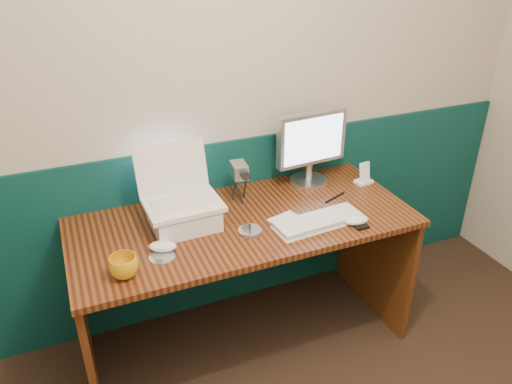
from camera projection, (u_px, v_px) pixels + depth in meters
name	position (u px, v px, depth m)	size (l,w,h in m)	color
back_wall	(225.00, 93.00, 2.42)	(3.50, 0.04, 2.50)	#BEB2A1
wainscot	(230.00, 225.00, 2.76)	(3.48, 0.02, 1.00)	#083530
desk	(245.00, 283.00, 2.51)	(1.60, 0.70, 0.75)	#37120A
laptop_riser	(184.00, 216.00, 2.27)	(0.29, 0.25, 0.10)	silver
laptop	(181.00, 179.00, 2.18)	(0.33, 0.26, 0.28)	white
monitor	(310.00, 149.00, 2.59)	(0.39, 0.11, 0.39)	silver
keyboard	(318.00, 222.00, 2.29)	(0.42, 0.14, 0.02)	white
mouse_right	(356.00, 220.00, 2.29)	(0.12, 0.07, 0.04)	white
mouse_left	(163.00, 246.00, 2.10)	(0.12, 0.07, 0.04)	white
mug	(124.00, 267.00, 1.94)	(0.12, 0.12, 0.09)	orange
camcorder	(239.00, 184.00, 2.46)	(0.08, 0.12, 0.18)	#B0B1B5
cd_spindle	(250.00, 232.00, 2.22)	(0.11, 0.11, 0.02)	#ADB4BD
cd_loose_a	(162.00, 257.00, 2.07)	(0.11, 0.11, 0.00)	#B0B6C0
pen	(335.00, 197.00, 2.52)	(0.01, 0.01, 0.15)	black
papers	(285.00, 219.00, 2.33)	(0.15, 0.10, 0.00)	white
dock	(364.00, 182.00, 2.67)	(0.09, 0.06, 0.02)	white
music_player	(365.00, 172.00, 2.64)	(0.06, 0.01, 0.10)	white
pda	(358.00, 223.00, 2.30)	(0.06, 0.11, 0.01)	black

